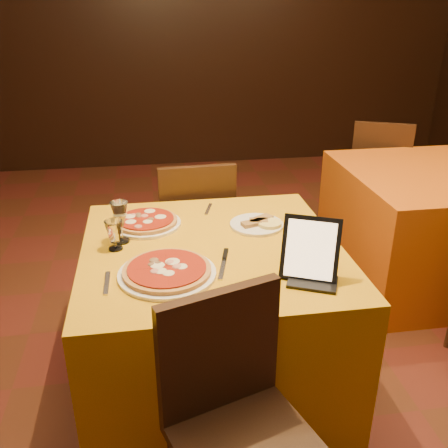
{
  "coord_description": "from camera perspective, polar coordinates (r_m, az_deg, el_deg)",
  "views": [
    {
      "loc": [
        -0.41,
        -2.0,
        1.72
      ],
      "look_at": [
        -0.11,
        -0.13,
        0.86
      ],
      "focal_mm": 40.0,
      "sensor_mm": 36.0,
      "label": 1
    }
  ],
  "objects": [
    {
      "name": "floor",
      "position": [
        2.67,
        1.93,
        -15.83
      ],
      "size": [
        6.0,
        7.0,
        0.01
      ],
      "primitive_type": "cube",
      "color": "#5E2D19",
      "rests_on": "ground"
    },
    {
      "name": "wall_back",
      "position": [
        5.52,
        -5.17,
        20.97
      ],
      "size": [
        6.0,
        0.01,
        2.8
      ],
      "primitive_type": "cube",
      "color": "black",
      "rests_on": "floor"
    },
    {
      "name": "main_table",
      "position": [
        2.33,
        -1.32,
        -10.81
      ],
      "size": [
        1.1,
        1.1,
        0.75
      ],
      "primitive_type": "cube",
      "color": "orange",
      "rests_on": "floor"
    },
    {
      "name": "side_table",
      "position": [
        3.48,
        22.39,
        -0.3
      ],
      "size": [
        1.1,
        1.1,
        0.75
      ],
      "primitive_type": "cube",
      "color": "#C4550C",
      "rests_on": "floor"
    },
    {
      "name": "chair_main_near",
      "position": [
        1.69,
        2.7,
        -24.05
      ],
      "size": [
        0.49,
        0.49,
        0.91
      ],
      "primitive_type": null,
      "rotation": [
        0.0,
        0.0,
        0.32
      ],
      "color": "black",
      "rests_on": "floor"
    },
    {
      "name": "chair_main_far",
      "position": [
        2.99,
        -3.46,
        -0.63
      ],
      "size": [
        0.45,
        0.45,
        0.91
      ],
      "primitive_type": null,
      "rotation": [
        0.0,
        0.0,
        3.19
      ],
      "color": "black",
      "rests_on": "floor"
    },
    {
      "name": "chair_side_far",
      "position": [
        4.1,
        17.06,
        5.33
      ],
      "size": [
        0.53,
        0.53,
        0.91
      ],
      "primitive_type": null,
      "rotation": [
        0.0,
        0.0,
        2.73
      ],
      "color": "black",
      "rests_on": "floor"
    },
    {
      "name": "pizza_near",
      "position": [
        1.92,
        -6.53,
        -5.45
      ],
      "size": [
        0.38,
        0.38,
        0.03
      ],
      "rotation": [
        0.0,
        0.0,
        -0.22
      ],
      "color": "white",
      "rests_on": "main_table"
    },
    {
      "name": "pizza_far",
      "position": [
        2.35,
        -8.89,
        0.2
      ],
      "size": [
        0.32,
        0.32,
        0.03
      ],
      "rotation": [
        0.0,
        0.0,
        -0.05
      ],
      "color": "white",
      "rests_on": "main_table"
    },
    {
      "name": "cutlet_dish",
      "position": [
        2.32,
        3.73,
        0.06
      ],
      "size": [
        0.25,
        0.25,
        0.03
      ],
      "rotation": [
        0.0,
        0.0,
        -0.04
      ],
      "color": "white",
      "rests_on": "main_table"
    },
    {
      "name": "wine_glass",
      "position": [
        2.18,
        -11.74,
        0.23
      ],
      "size": [
        0.09,
        0.09,
        0.19
      ],
      "primitive_type": null,
      "rotation": [
        0.0,
        0.0,
        -0.35
      ],
      "color": "#D0BB76",
      "rests_on": "main_table"
    },
    {
      "name": "water_glass",
      "position": [
        2.13,
        -12.41,
        -1.26
      ],
      "size": [
        0.09,
        0.09,
        0.13
      ],
      "primitive_type": null,
      "rotation": [
        0.0,
        0.0,
        0.38
      ],
      "color": "white",
      "rests_on": "main_table"
    },
    {
      "name": "tablet",
      "position": [
        1.88,
        9.85,
        -2.8
      ],
      "size": [
        0.24,
        0.18,
        0.24
      ],
      "primitive_type": "cube",
      "rotation": [
        -0.35,
        0.0,
        -0.43
      ],
      "color": "black",
      "rests_on": "main_table"
    },
    {
      "name": "knife",
      "position": [
        1.98,
        -0.09,
        -4.74
      ],
      "size": [
        0.08,
        0.22,
        0.01
      ],
      "primitive_type": "cube",
      "rotation": [
        0.0,
        0.0,
        1.31
      ],
      "color": "#A4A4AA",
      "rests_on": "main_table"
    },
    {
      "name": "fork_near",
      "position": [
        1.92,
        -13.24,
        -6.57
      ],
      "size": [
        0.02,
        0.17,
        0.01
      ],
      "primitive_type": "cube",
      "rotation": [
        0.0,
        0.0,
        1.57
      ],
      "color": "#B6B8BE",
      "rests_on": "main_table"
    },
    {
      "name": "fork_far",
      "position": [
        2.5,
        -1.8,
        1.7
      ],
      "size": [
        0.06,
        0.14,
        0.01
      ],
      "primitive_type": "cube",
      "rotation": [
        0.0,
        0.0,
        1.27
      ],
      "color": "#BABAC1",
      "rests_on": "main_table"
    }
  ]
}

